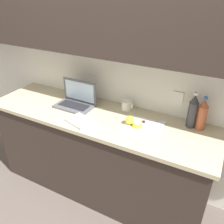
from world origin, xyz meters
TOP-DOWN VIEW (x-y plane):
  - ground_plane at (0.00, 0.00)m, footprint 12.00×12.00m
  - wall_back at (0.00, 0.24)m, footprint 5.20×0.38m
  - counter_unit at (-0.02, 0.00)m, footprint 2.14×0.62m
  - laptop at (-0.27, 0.07)m, footprint 0.37×0.23m
  - cutting_board at (0.44, 0.00)m, footprint 0.30×0.28m
  - knife at (0.42, 0.06)m, footprint 0.27×0.18m
  - lemon_half_cut at (0.40, -0.02)m, footprint 0.08×0.08m
  - lemon_whole_beside at (0.33, -0.01)m, footprint 0.07×0.07m
  - bottle_green_soda at (0.78, 0.20)m, footprint 0.08×0.08m
  - bottle_oil_tall at (0.85, 0.20)m, footprint 0.07×0.07m
  - measuring_cup at (0.19, 0.22)m, footprint 0.11×0.09m
  - dish_towel at (-0.07, -0.18)m, footprint 0.26×0.22m

SIDE VIEW (x-z plane):
  - ground_plane at x=0.00m, z-range 0.00..0.00m
  - counter_unit at x=-0.02m, z-range 0.01..0.91m
  - cutting_board at x=0.44m, z-range 0.90..0.91m
  - dish_towel at x=-0.07m, z-range 0.90..0.92m
  - knife at x=0.42m, z-range 0.90..0.92m
  - lemon_half_cut at x=0.40m, z-range 0.91..0.95m
  - measuring_cup at x=0.19m, z-range 0.90..0.99m
  - lemon_whole_beside at x=0.33m, z-range 0.91..0.98m
  - laptop at x=-0.27m, z-range 0.84..1.07m
  - bottle_oil_tall at x=0.85m, z-range 0.89..1.17m
  - bottle_green_soda at x=0.78m, z-range 0.89..1.19m
  - wall_back at x=0.00m, z-range 0.26..2.86m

